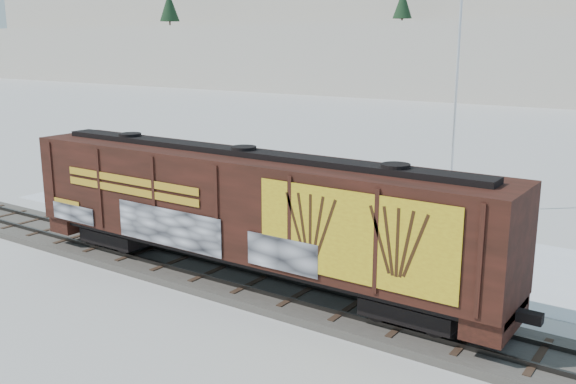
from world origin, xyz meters
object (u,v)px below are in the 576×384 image
Objects in this scene: car_silver at (283,206)px; car_dark at (396,231)px; car_white at (297,207)px; flagpole at (456,121)px; hopper_railcar at (245,207)px.

car_silver is 6.39m from car_dark.
car_white is 1.00× the size of car_dark.
car_silver is 1.03× the size of car_dark.
flagpole is 9.38m from car_white.
flagpole is 2.73× the size of car_white.
hopper_railcar is 4.11× the size of car_dark.
car_silver is 0.73m from car_white.
car_silver reaches higher than car_white.
car_silver reaches higher than car_dark.
flagpole reaches higher than car_dark.
hopper_railcar is 9.15m from car_silver.
hopper_railcar is 14.90m from flagpole.
car_dark is at bearing -77.17° from car_silver.
flagpole is 9.95m from car_silver.
car_silver is at bearing 116.11° from hopper_railcar.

